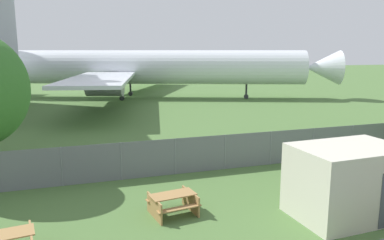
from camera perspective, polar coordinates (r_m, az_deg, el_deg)
perimeter_fence at (r=17.80m, az=-2.57°, el=-5.58°), size 56.07×0.07×1.75m
airplane at (r=46.69m, az=-8.29°, el=7.90°), size 46.95×38.87×11.98m
portable_cabin at (r=14.45m, az=22.68°, el=-8.63°), size 3.93×2.73×2.54m
picnic_bench_open_grass at (r=13.76m, az=-2.93°, el=-12.33°), size 1.79×1.61×0.76m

